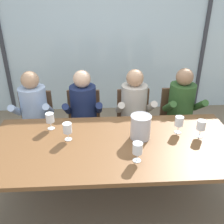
# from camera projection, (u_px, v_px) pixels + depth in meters

# --- Properties ---
(ground) EXTENTS (14.00, 14.00, 0.00)m
(ground) POSITION_uv_depth(u_px,v_px,m) (109.00, 149.00, 3.56)
(ground) COLOR #847056
(window_glass_panel) EXTENTS (7.55, 0.03, 2.60)m
(window_glass_panel) POSITION_uv_depth(u_px,v_px,m) (105.00, 38.00, 4.18)
(window_glass_panel) COLOR silver
(window_glass_panel) RESTS_ON ground
(window_mullion_left) EXTENTS (0.06, 0.06, 2.60)m
(window_mullion_left) POSITION_uv_depth(u_px,v_px,m) (1.00, 39.00, 4.07)
(window_mullion_left) COLOR #38383D
(window_mullion_left) RESTS_ON ground
(window_mullion_right) EXTENTS (0.06, 0.06, 2.60)m
(window_mullion_right) POSITION_uv_depth(u_px,v_px,m) (205.00, 37.00, 4.24)
(window_mullion_right) COLOR #38383D
(window_mullion_right) RESTS_ON ground
(hillside_vineyard) EXTENTS (13.55, 2.40, 1.70)m
(hillside_vineyard) POSITION_uv_depth(u_px,v_px,m) (101.00, 31.00, 7.55)
(hillside_vineyard) COLOR #386633
(hillside_vineyard) RESTS_ON ground
(dining_table) EXTENTS (2.35, 1.06, 0.77)m
(dining_table) POSITION_uv_depth(u_px,v_px,m) (114.00, 150.00, 2.35)
(dining_table) COLOR brown
(dining_table) RESTS_ON ground
(chair_near_curtain) EXTENTS (0.45, 0.45, 0.89)m
(chair_near_curtain) POSITION_uv_depth(u_px,v_px,m) (36.00, 121.00, 3.23)
(chair_near_curtain) COLOR brown
(chair_near_curtain) RESTS_ON ground
(chair_left_of_center) EXTENTS (0.45, 0.45, 0.89)m
(chair_left_of_center) POSITION_uv_depth(u_px,v_px,m) (84.00, 119.00, 3.26)
(chair_left_of_center) COLOR brown
(chair_left_of_center) RESTS_ON ground
(chair_center) EXTENTS (0.45, 0.45, 0.89)m
(chair_center) POSITION_uv_depth(u_px,v_px,m) (134.00, 118.00, 3.29)
(chair_center) COLOR brown
(chair_center) RESTS_ON ground
(chair_right_of_center) EXTENTS (0.45, 0.45, 0.89)m
(chair_right_of_center) POSITION_uv_depth(u_px,v_px,m) (177.00, 117.00, 3.33)
(chair_right_of_center) COLOR brown
(chair_right_of_center) RESTS_ON ground
(person_pale_blue_shirt) EXTENTS (0.47, 0.62, 1.21)m
(person_pale_blue_shirt) POSITION_uv_depth(u_px,v_px,m) (34.00, 114.00, 3.02)
(person_pale_blue_shirt) COLOR #9EB2D1
(person_pale_blue_shirt) RESTS_ON ground
(person_navy_polo) EXTENTS (0.47, 0.61, 1.21)m
(person_navy_polo) POSITION_uv_depth(u_px,v_px,m) (83.00, 113.00, 3.05)
(person_navy_polo) COLOR #192347
(person_navy_polo) RESTS_ON ground
(person_beige_jumper) EXTENTS (0.47, 0.62, 1.21)m
(person_beige_jumper) POSITION_uv_depth(u_px,v_px,m) (135.00, 112.00, 3.08)
(person_beige_jumper) COLOR #B7AD9E
(person_beige_jumper) RESTS_ON ground
(person_olive_shirt) EXTENTS (0.47, 0.62, 1.21)m
(person_olive_shirt) POSITION_uv_depth(u_px,v_px,m) (182.00, 110.00, 3.11)
(person_olive_shirt) COLOR #2D5123
(person_olive_shirt) RESTS_ON ground
(ice_bucket_primary) EXTENTS (0.20, 0.20, 0.24)m
(ice_bucket_primary) POSITION_uv_depth(u_px,v_px,m) (141.00, 127.00, 2.35)
(ice_bucket_primary) COLOR #B7B7BC
(ice_bucket_primary) RESTS_ON dining_table
(wine_glass_by_left_taster) EXTENTS (0.08, 0.08, 0.17)m
(wine_glass_by_left_taster) POSITION_uv_depth(u_px,v_px,m) (67.00, 128.00, 2.32)
(wine_glass_by_left_taster) COLOR silver
(wine_glass_by_left_taster) RESTS_ON dining_table
(wine_glass_near_bucket) EXTENTS (0.08, 0.08, 0.17)m
(wine_glass_near_bucket) POSITION_uv_depth(u_px,v_px,m) (201.00, 126.00, 2.37)
(wine_glass_near_bucket) COLOR silver
(wine_glass_near_bucket) RESTS_ON dining_table
(wine_glass_center_pour) EXTENTS (0.08, 0.08, 0.17)m
(wine_glass_center_pour) POSITION_uv_depth(u_px,v_px,m) (50.00, 118.00, 2.50)
(wine_glass_center_pour) COLOR silver
(wine_glass_center_pour) RESTS_ON dining_table
(wine_glass_by_right_taster) EXTENTS (0.08, 0.08, 0.17)m
(wine_glass_by_right_taster) POSITION_uv_depth(u_px,v_px,m) (138.00, 149.00, 2.03)
(wine_glass_by_right_taster) COLOR silver
(wine_glass_by_right_taster) RESTS_ON dining_table
(wine_glass_spare_empty) EXTENTS (0.08, 0.08, 0.17)m
(wine_glass_spare_empty) POSITION_uv_depth(u_px,v_px,m) (179.00, 122.00, 2.44)
(wine_glass_spare_empty) COLOR silver
(wine_glass_spare_empty) RESTS_ON dining_table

